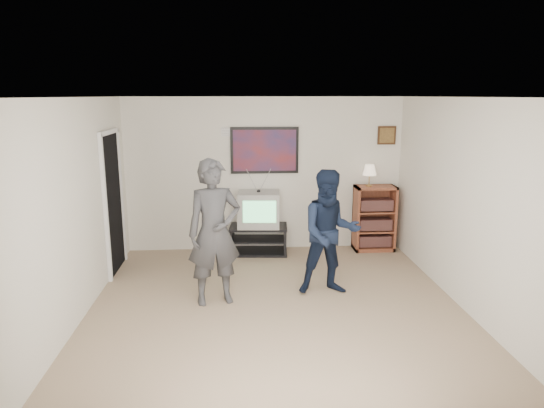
{
  "coord_description": "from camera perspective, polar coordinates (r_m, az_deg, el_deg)",
  "views": [
    {
      "loc": [
        -0.44,
        -5.32,
        2.52
      ],
      "look_at": [
        -0.0,
        0.75,
        1.15
      ],
      "focal_mm": 32.0,
      "sensor_mm": 36.0,
      "label": 1
    }
  ],
  "objects": [
    {
      "name": "room_shell",
      "position": [
        5.83,
        0.31,
        0.09
      ],
      "size": [
        4.51,
        5.0,
        2.51
      ],
      "color": "#877156",
      "rests_on": "ground"
    },
    {
      "name": "media_stand",
      "position": [
        7.9,
        -1.6,
        -4.17
      ],
      "size": [
        0.96,
        0.58,
        0.46
      ],
      "rotation": [
        0.0,
        0.0,
        -0.08
      ],
      "color": "black",
      "rests_on": "room_shell"
    },
    {
      "name": "crt_television",
      "position": [
        7.77,
        -1.58,
        -0.58
      ],
      "size": [
        0.7,
        0.6,
        0.56
      ],
      "primitive_type": null,
      "rotation": [
        0.0,
        0.0,
        -0.08
      ],
      "color": "#989793",
      "rests_on": "media_stand"
    },
    {
      "name": "bookshelf",
      "position": [
        8.17,
        11.94,
        -1.63
      ],
      "size": [
        0.66,
        0.37,
        1.08
      ],
      "primitive_type": null,
      "color": "brown",
      "rests_on": "room_shell"
    },
    {
      "name": "table_lamp",
      "position": [
        8.0,
        11.38,
        3.32
      ],
      "size": [
        0.22,
        0.22,
        0.35
      ],
      "primitive_type": null,
      "color": "beige",
      "rests_on": "bookshelf"
    },
    {
      "name": "person_tall",
      "position": [
        5.92,
        -6.8,
        -3.34
      ],
      "size": [
        0.74,
        0.58,
        1.79
      ],
      "primitive_type": "imported",
      "rotation": [
        0.0,
        0.0,
        0.25
      ],
      "color": "#363639",
      "rests_on": "room_shell"
    },
    {
      "name": "person_short",
      "position": [
        6.22,
        6.83,
        -3.37
      ],
      "size": [
        0.81,
        0.64,
        1.62
      ],
      "primitive_type": "imported",
      "rotation": [
        0.0,
        0.0,
        0.03
      ],
      "color": "black",
      "rests_on": "room_shell"
    },
    {
      "name": "controller_left",
      "position": [
        6.04,
        -7.09,
        0.3
      ],
      "size": [
        0.08,
        0.12,
        0.04
      ],
      "primitive_type": "cube",
      "rotation": [
        0.0,
        0.0,
        0.4
      ],
      "color": "white",
      "rests_on": "person_tall"
    },
    {
      "name": "controller_right",
      "position": [
        6.38,
        6.3,
        -0.52
      ],
      "size": [
        0.05,
        0.12,
        0.03
      ],
      "primitive_type": "cube",
      "rotation": [
        0.0,
        0.0,
        0.15
      ],
      "color": "white",
      "rests_on": "person_short"
    },
    {
      "name": "poster",
      "position": [
        7.86,
        -0.88,
        6.33
      ],
      "size": [
        1.1,
        0.03,
        0.75
      ],
      "primitive_type": "cube",
      "color": "black",
      "rests_on": "room_shell"
    },
    {
      "name": "air_vent",
      "position": [
        7.82,
        -4.96,
        8.46
      ],
      "size": [
        0.28,
        0.02,
        0.14
      ],
      "primitive_type": "cube",
      "color": "white",
      "rests_on": "room_shell"
    },
    {
      "name": "small_picture",
      "position": [
        8.2,
        13.34,
        7.87
      ],
      "size": [
        0.3,
        0.03,
        0.3
      ],
      "primitive_type": "cube",
      "color": "#3C2313",
      "rests_on": "room_shell"
    },
    {
      "name": "doorway",
      "position": [
        7.31,
        -18.22,
        0.04
      ],
      "size": [
        0.03,
        0.85,
        2.0
      ],
      "primitive_type": "cube",
      "color": "black",
      "rests_on": "room_shell"
    }
  ]
}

